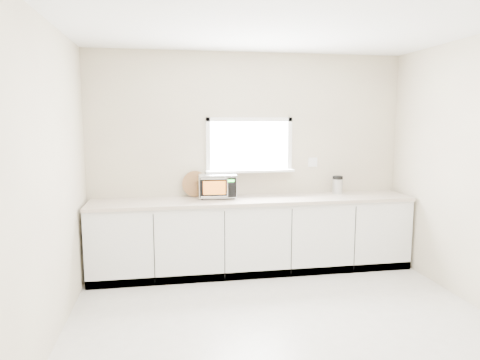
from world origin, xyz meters
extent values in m
plane|color=beige|center=(0.00, 0.00, 0.00)|extent=(4.00, 4.00, 0.00)
cube|color=beige|center=(0.00, 2.00, 1.35)|extent=(4.00, 0.02, 2.70)
cube|color=white|center=(0.00, 1.99, 1.55)|extent=(1.00, 0.02, 0.60)
cube|color=white|center=(0.00, 1.92, 1.23)|extent=(1.12, 0.16, 0.03)
cube|color=white|center=(0.00, 1.97, 1.88)|extent=(1.10, 0.04, 0.05)
cube|color=white|center=(0.00, 1.97, 1.23)|extent=(1.10, 0.04, 0.05)
cube|color=white|center=(-0.53, 1.97, 1.55)|extent=(0.05, 0.04, 0.70)
cube|color=white|center=(0.53, 1.97, 1.55)|extent=(0.05, 0.04, 0.70)
cube|color=white|center=(0.85, 1.99, 1.32)|extent=(0.12, 0.01, 0.12)
cube|color=silver|center=(0.00, 1.70, 0.44)|extent=(3.92, 0.60, 0.88)
cube|color=beige|center=(0.00, 1.69, 0.90)|extent=(3.92, 0.64, 0.04)
cylinder|color=black|center=(-0.63, 1.71, 0.93)|extent=(0.02, 0.02, 0.01)
cylinder|color=black|center=(-0.61, 1.98, 0.93)|extent=(0.02, 0.02, 0.01)
cylinder|color=black|center=(-0.25, 1.69, 0.93)|extent=(0.02, 0.02, 0.01)
cylinder|color=black|center=(-0.23, 1.96, 0.93)|extent=(0.02, 0.02, 0.01)
cube|color=#B3B6BB|center=(-0.43, 1.84, 1.07)|extent=(0.47, 0.37, 0.27)
cube|color=black|center=(-0.44, 1.66, 1.07)|extent=(0.43, 0.03, 0.24)
cube|color=orange|center=(-0.49, 1.66, 1.07)|extent=(0.27, 0.02, 0.16)
cylinder|color=silver|center=(-0.33, 1.63, 1.07)|extent=(0.02, 0.02, 0.21)
cube|color=black|center=(-0.29, 1.65, 1.07)|extent=(0.11, 0.01, 0.23)
cube|color=#19FF33|center=(-0.29, 1.64, 1.15)|extent=(0.08, 0.01, 0.03)
cube|color=silver|center=(-0.43, 1.84, 1.21)|extent=(0.47, 0.37, 0.01)
cube|color=#412E17|center=(-0.61, 1.79, 1.04)|extent=(0.15, 0.21, 0.23)
cube|color=black|center=(-0.62, 1.74, 1.13)|extent=(0.03, 0.04, 0.08)
cube|color=black|center=(-0.59, 1.75, 1.14)|extent=(0.03, 0.04, 0.08)
cube|color=black|center=(-0.56, 1.76, 1.12)|extent=(0.03, 0.04, 0.08)
cube|color=black|center=(-0.60, 1.75, 1.16)|extent=(0.03, 0.04, 0.08)
cube|color=black|center=(-0.57, 1.76, 1.16)|extent=(0.03, 0.04, 0.08)
cylinder|color=brown|center=(-0.69, 1.94, 1.08)|extent=(0.32, 0.08, 0.32)
cylinder|color=#B3B6BB|center=(1.14, 1.85, 1.01)|extent=(0.17, 0.17, 0.19)
cylinder|color=black|center=(1.14, 1.85, 1.13)|extent=(0.16, 0.16, 0.04)
camera|label=1|loc=(-1.04, -3.33, 1.87)|focal=32.00mm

